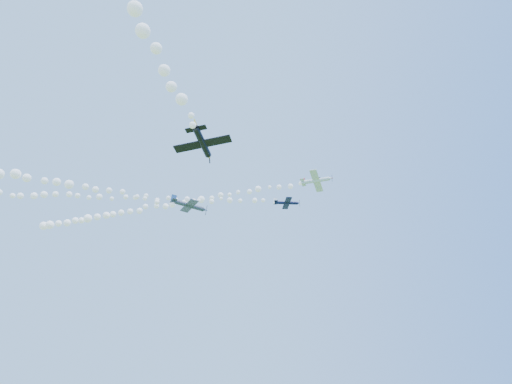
{
  "coord_description": "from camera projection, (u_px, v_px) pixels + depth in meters",
  "views": [
    {
      "loc": [
        -5.58,
        -86.86,
        5.6
      ],
      "look_at": [
        1.72,
        -8.13,
        46.69
      ],
      "focal_mm": 30.0,
      "sensor_mm": 36.0,
      "label": 1
    }
  ],
  "objects": [
    {
      "name": "plane_white",
      "position": [
        316.0,
        181.0,
        98.5
      ],
      "size": [
        7.47,
        7.83,
        2.37
      ],
      "rotation": [
        -0.21,
        0.01,
        -0.42
      ],
      "color": "white"
    },
    {
      "name": "smoke_trail_navy",
      "position": [
        84.0,
        196.0,
        90.77
      ],
      "size": [
        83.36,
        2.51,
        2.45
      ],
      "primitive_type": null,
      "color": "white"
    },
    {
      "name": "plane_grey",
      "position": [
        189.0,
        205.0,
        89.22
      ],
      "size": [
        8.01,
        8.52,
        3.18
      ],
      "rotation": [
        0.12,
        0.09,
        0.34
      ],
      "color": "#383E52"
    },
    {
      "name": "smoke_trail_white",
      "position": [
        160.0,
        206.0,
        109.96
      ],
      "size": [
        70.45,
        32.96,
        3.19
      ],
      "primitive_type": null,
      "color": "white"
    },
    {
      "name": "plane_navy",
      "position": [
        287.0,
        203.0,
        94.29
      ],
      "size": [
        6.09,
        6.33,
        1.77
      ],
      "rotation": [
        0.03,
        -0.01,
        -0.0
      ],
      "color": "#0C1135"
    },
    {
      "name": "plane_black",
      "position": [
        203.0,
        143.0,
        62.5
      ],
      "size": [
        8.58,
        8.11,
        2.68
      ],
      "rotation": [
        -0.13,
        0.03,
        1.31
      ],
      "color": "black"
    }
  ]
}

